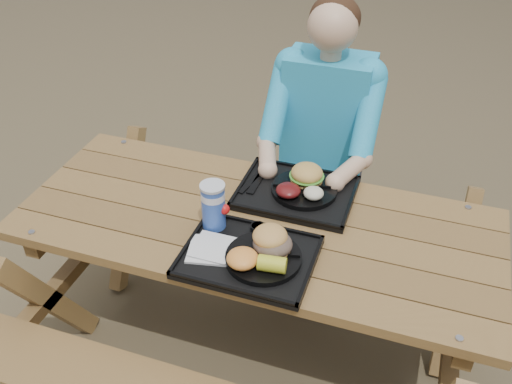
% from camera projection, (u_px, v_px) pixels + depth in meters
% --- Properties ---
extents(ground, '(60.00, 60.00, 0.00)m').
position_uv_depth(ground, '(256.00, 349.00, 2.58)').
color(ground, '#999999').
rests_on(ground, ground).
extents(picnic_table, '(1.80, 1.49, 0.75)m').
position_uv_depth(picnic_table, '(256.00, 291.00, 2.36)').
color(picnic_table, '#999999').
rests_on(picnic_table, ground).
extents(tray_near, '(0.45, 0.35, 0.02)m').
position_uv_depth(tray_near, '(249.00, 258.00, 1.95)').
color(tray_near, black).
rests_on(tray_near, picnic_table).
extents(tray_far, '(0.45, 0.35, 0.02)m').
position_uv_depth(tray_far, '(296.00, 193.00, 2.25)').
color(tray_far, black).
rests_on(tray_far, picnic_table).
extents(plate_near, '(0.26, 0.26, 0.02)m').
position_uv_depth(plate_near, '(263.00, 258.00, 1.92)').
color(plate_near, black).
rests_on(plate_near, tray_near).
extents(plate_far, '(0.26, 0.26, 0.02)m').
position_uv_depth(plate_far, '(304.00, 189.00, 2.24)').
color(plate_far, black).
rests_on(plate_far, tray_far).
extents(napkin_stack, '(0.17, 0.17, 0.02)m').
position_uv_depth(napkin_stack, '(210.00, 249.00, 1.96)').
color(napkin_stack, silver).
rests_on(napkin_stack, tray_near).
extents(soda_cup, '(0.08, 0.08, 0.17)m').
position_uv_depth(soda_cup, '(213.00, 207.00, 2.03)').
color(soda_cup, '#153DA3').
rests_on(soda_cup, tray_near).
extents(condiment_bbq, '(0.05, 0.05, 0.03)m').
position_uv_depth(condiment_bbq, '(258.00, 229.00, 2.04)').
color(condiment_bbq, black).
rests_on(condiment_bbq, tray_near).
extents(condiment_mustard, '(0.05, 0.05, 0.03)m').
position_uv_depth(condiment_mustard, '(277.00, 233.00, 2.02)').
color(condiment_mustard, gold).
rests_on(condiment_mustard, tray_near).
extents(sandwich, '(0.13, 0.13, 0.13)m').
position_uv_depth(sandwich, '(273.00, 235.00, 1.90)').
color(sandwich, '#CD9248').
rests_on(sandwich, plate_near).
extents(mac_cheese, '(0.11, 0.11, 0.05)m').
position_uv_depth(mac_cheese, '(242.00, 258.00, 1.87)').
color(mac_cheese, '#F19D3F').
rests_on(mac_cheese, plate_near).
extents(corn_cob, '(0.10, 0.10, 0.05)m').
position_uv_depth(corn_cob, '(272.00, 264.00, 1.85)').
color(corn_cob, gold).
rests_on(corn_cob, plate_near).
extents(cutlery_far, '(0.03, 0.17, 0.01)m').
position_uv_depth(cutlery_far, '(257.00, 182.00, 2.29)').
color(cutlery_far, black).
rests_on(cutlery_far, tray_far).
extents(burger, '(0.13, 0.13, 0.11)m').
position_uv_depth(burger, '(307.00, 169.00, 2.24)').
color(burger, '#C59445').
rests_on(burger, plate_far).
extents(baked_beans, '(0.10, 0.10, 0.04)m').
position_uv_depth(baked_beans, '(288.00, 190.00, 2.18)').
color(baked_beans, '#571112').
rests_on(baked_beans, plate_far).
extents(potato_salad, '(0.08, 0.08, 0.04)m').
position_uv_depth(potato_salad, '(314.00, 193.00, 2.17)').
color(potato_salad, beige).
rests_on(potato_salad, plate_far).
extents(diner, '(0.48, 0.84, 1.28)m').
position_uv_depth(diner, '(323.00, 156.00, 2.70)').
color(diner, teal).
rests_on(diner, ground).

